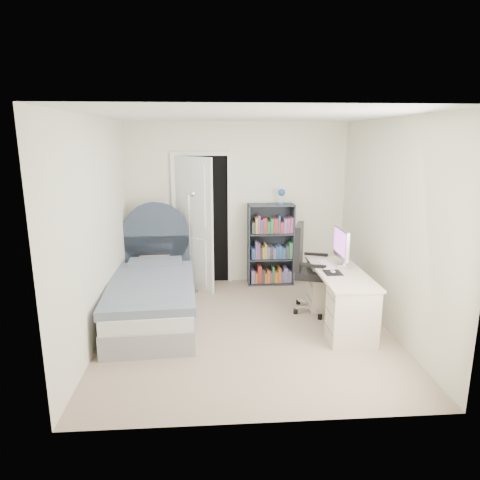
{
  "coord_description": "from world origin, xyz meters",
  "views": [
    {
      "loc": [
        -0.42,
        -4.82,
        2.27
      ],
      "look_at": [
        -0.05,
        0.44,
        1.0
      ],
      "focal_mm": 32.0,
      "sensor_mm": 36.0,
      "label": 1
    }
  ],
  "objects": [
    {
      "name": "door",
      "position": [
        -0.63,
        1.58,
        1.03
      ],
      "size": [
        0.92,
        0.62,
        2.06
      ],
      "color": "black",
      "rests_on": "ground"
    },
    {
      "name": "office_chair",
      "position": [
        0.86,
        0.5,
        0.64
      ],
      "size": [
        0.65,
        0.67,
        1.17
      ],
      "color": "silver",
      "rests_on": "ground"
    },
    {
      "name": "floor_lamp",
      "position": [
        -0.71,
        1.26,
        0.63
      ],
      "size": [
        0.22,
        0.22,
        1.54
      ],
      "color": "silver",
      "rests_on": "ground"
    },
    {
      "name": "bookcase",
      "position": [
        0.52,
        1.62,
        0.59
      ],
      "size": [
        0.71,
        0.31,
        1.51
      ],
      "color": "#323944",
      "rests_on": "ground"
    },
    {
      "name": "nightstand",
      "position": [
        -1.28,
        1.58,
        0.43
      ],
      "size": [
        0.44,
        0.44,
        0.64
      ],
      "color": "tan",
      "rests_on": "ground"
    },
    {
      "name": "desk",
      "position": [
        1.15,
        0.04,
        0.38
      ],
      "size": [
        0.56,
        1.4,
        1.15
      ],
      "color": "beige",
      "rests_on": "ground"
    },
    {
      "name": "bed",
      "position": [
        -1.18,
        0.46,
        0.3
      ],
      "size": [
        1.16,
        2.25,
        1.35
      ],
      "color": "gray",
      "rests_on": "ground"
    },
    {
      "name": "room_shell",
      "position": [
        0.0,
        0.0,
        1.25
      ],
      "size": [
        3.5,
        3.7,
        2.6
      ],
      "color": "gray",
      "rests_on": "ground"
    }
  ]
}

